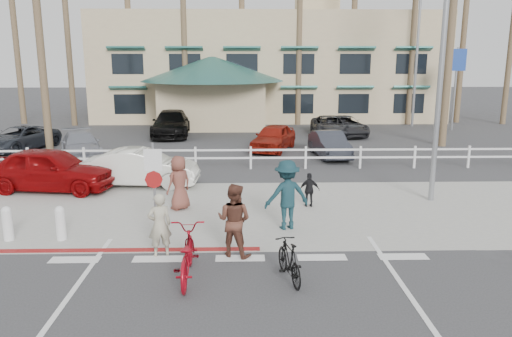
{
  "coord_description": "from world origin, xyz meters",
  "views": [
    {
      "loc": [
        0.11,
        -10.77,
        4.82
      ],
      "look_at": [
        0.47,
        3.96,
        1.5
      ],
      "focal_mm": 35.0,
      "sensor_mm": 36.0,
      "label": 1
    }
  ],
  "objects_px": {
    "bike_red": "(186,255)",
    "car_white_sedan": "(141,168)",
    "sign_post": "(154,185)",
    "car_red_compact": "(50,169)",
    "bike_black": "(289,260)"
  },
  "relations": [
    {
      "from": "bike_black",
      "to": "car_white_sedan",
      "type": "bearing_deg",
      "value": -72.66
    },
    {
      "from": "bike_black",
      "to": "car_red_compact",
      "type": "bearing_deg",
      "value": -56.76
    },
    {
      "from": "car_red_compact",
      "to": "bike_red",
      "type": "bearing_deg",
      "value": -134.97
    },
    {
      "from": "sign_post",
      "to": "car_red_compact",
      "type": "xyz_separation_m",
      "value": [
        -4.67,
        4.92,
        -0.65
      ]
    },
    {
      "from": "bike_red",
      "to": "car_white_sedan",
      "type": "xyz_separation_m",
      "value": [
        -2.61,
        8.23,
        0.13
      ]
    },
    {
      "from": "bike_black",
      "to": "sign_post",
      "type": "bearing_deg",
      "value": -52.67
    },
    {
      "from": "car_red_compact",
      "to": "car_white_sedan",
      "type": "bearing_deg",
      "value": -71.29
    },
    {
      "from": "car_white_sedan",
      "to": "bike_black",
      "type": "bearing_deg",
      "value": -146.02
    },
    {
      "from": "bike_red",
      "to": "bike_black",
      "type": "xyz_separation_m",
      "value": [
        2.26,
        -0.13,
        -0.11
      ]
    },
    {
      "from": "bike_black",
      "to": "car_white_sedan",
      "type": "relative_size",
      "value": 0.36
    },
    {
      "from": "bike_red",
      "to": "sign_post",
      "type": "bearing_deg",
      "value": -68.53
    },
    {
      "from": "bike_red",
      "to": "car_white_sedan",
      "type": "bearing_deg",
      "value": -73.66
    },
    {
      "from": "bike_red",
      "to": "car_white_sedan",
      "type": "height_order",
      "value": "car_white_sedan"
    },
    {
      "from": "sign_post",
      "to": "bike_red",
      "type": "distance_m",
      "value": 3.04
    },
    {
      "from": "bike_black",
      "to": "car_white_sedan",
      "type": "height_order",
      "value": "car_white_sedan"
    }
  ]
}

